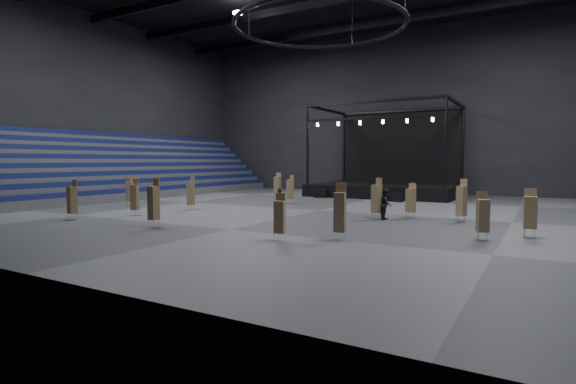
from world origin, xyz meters
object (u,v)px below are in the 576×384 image
Objects in this scene: chair_stack_3 at (280,216)px; chair_stack_8 at (131,190)px; chair_stack_1 at (377,198)px; man_center at (280,201)px; chair_stack_0 at (191,193)px; flight_case_left at (321,194)px; chair_stack_10 at (530,212)px; chair_stack_13 at (411,200)px; flight_case_right at (396,197)px; chair_stack_6 at (72,199)px; crew_member at (386,204)px; stage at (388,181)px; chair_stack_7 at (135,197)px; chair_stack_2 at (277,185)px; chair_stack_12 at (340,211)px; flight_case_mid at (386,197)px; chair_stack_5 at (290,189)px; chair_stack_11 at (483,215)px; chair_stack_9 at (462,200)px; chair_stack_4 at (154,202)px.

chair_stack_3 is 0.90× the size of chair_stack_8.
chair_stack_1 is 6.77m from man_center.
chair_stack_3 is 10.61m from man_center.
flight_case_left is at bearing 84.77° from chair_stack_0.
chair_stack_8 is at bearing -121.94° from flight_case_left.
chair_stack_13 is (-6.62, 4.26, -0.06)m from chair_stack_10.
flight_case_left is 1.06× the size of flight_case_right.
crew_member is (16.57, 9.48, -0.31)m from chair_stack_6.
chair_stack_7 is at bearing -110.22° from stage.
chair_stack_2 is at bearing 62.95° from chair_stack_7.
chair_stack_8 reaches higher than man_center.
chair_stack_6 is 1.06× the size of chair_stack_10.
man_center is 7.32m from crew_member.
stage is at bearing 91.47° from chair_stack_12.
stage is 19.63m from chair_stack_1.
chair_stack_1 is at bearing -74.55° from stage.
flight_case_left is 4.39m from chair_stack_2.
chair_stack_13 reaches higher than chair_stack_3.
crew_member reaches higher than flight_case_mid.
chair_stack_3 is at bearing -87.15° from flight_case_right.
chair_stack_11 is at bearing -13.32° from chair_stack_5.
chair_stack_8 is 21.03m from chair_stack_12.
stage reaches higher than chair_stack_13.
chair_stack_9 is 4.29m from crew_member.
stage is at bearing 81.87° from chair_stack_3.
chair_stack_10 is 8.90m from chair_stack_12.
chair_stack_3 reaches higher than flight_case_right.
flight_case_right is 0.51× the size of chair_stack_11.
chair_stack_11 is at bearing 163.85° from man_center.
chair_stack_13 reaches higher than flight_case_right.
chair_stack_0 is at bearing 131.57° from chair_stack_3.
chair_stack_3 is 19.34m from chair_stack_8.
stage is 6.54× the size of chair_stack_3.
flight_case_left is 18.69m from chair_stack_9.
chair_stack_10 is at bearing -20.29° from chair_stack_13.
chair_stack_3 is 0.97× the size of chair_stack_13.
chair_stack_5 is 20.13m from chair_stack_10.
chair_stack_12 is at bearing 137.62° from man_center.
chair_stack_11 is (16.15, -10.89, -0.07)m from chair_stack_5.
chair_stack_6 is (-13.66, -21.52, 0.87)m from flight_case_right.
stage is 6.38× the size of chair_stack_11.
flight_case_mid is 22.46m from chair_stack_4.
crew_member reaches higher than flight_case_left.
chair_stack_9 is (14.33, -5.00, 0.06)m from chair_stack_5.
crew_member is at bearing -72.86° from stage.
chair_stack_1 is 15.56m from chair_stack_7.
chair_stack_9 is 0.97× the size of chair_stack_12.
chair_stack_9 reaches higher than chair_stack_8.
chair_stack_4 is 1.09× the size of chair_stack_6.
chair_stack_0 reaches higher than chair_stack_10.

